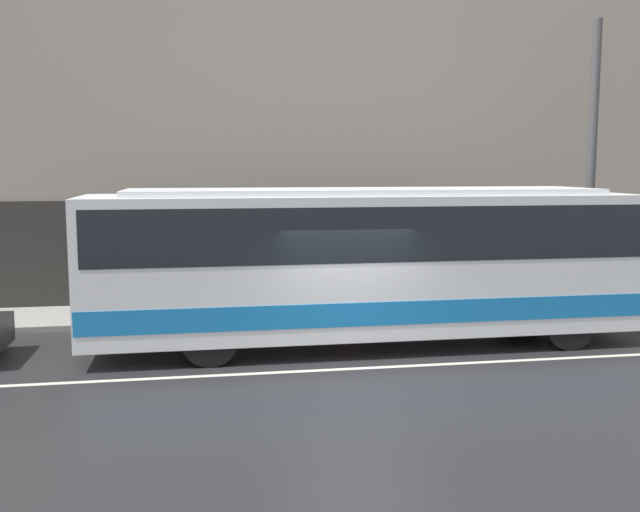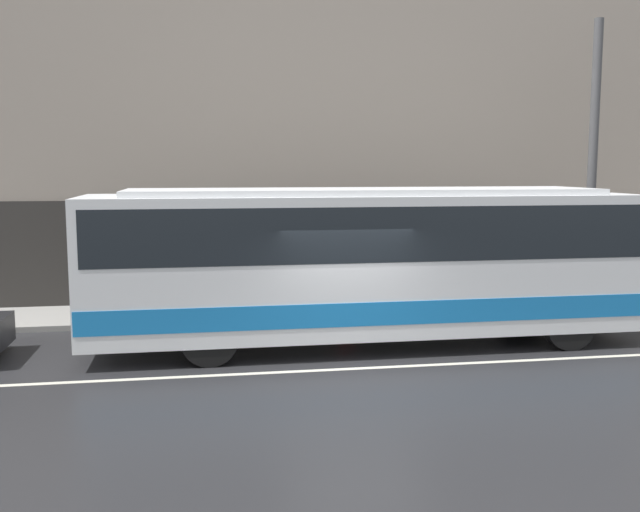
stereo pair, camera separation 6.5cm
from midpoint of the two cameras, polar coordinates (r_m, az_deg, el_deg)
name	(u,v)px [view 2 (the right image)]	position (r m, az deg, el deg)	size (l,w,h in m)	color
ground_plane	(353,369)	(13.11, 2.77, -9.01)	(60.00, 60.00, 0.00)	#262628
sidewalk	(309,309)	(18.09, -0.79, -4.28)	(60.00, 2.45, 0.13)	gray
building_facade	(301,84)	(19.20, -1.47, 13.57)	(60.00, 0.35, 12.01)	gray
lane_stripe	(353,369)	(13.11, 2.77, -9.00)	(54.00, 0.14, 0.01)	beige
transit_bus	(364,257)	(14.58, 3.69, -0.11)	(11.14, 2.61, 3.21)	white
utility_pole_near	(592,164)	(19.66, 21.05, 6.92)	(0.23, 0.23, 7.21)	#4C4C4F
pedestrian_waiting	(348,274)	(18.26, 2.35, -1.45)	(0.36, 0.36, 1.70)	maroon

